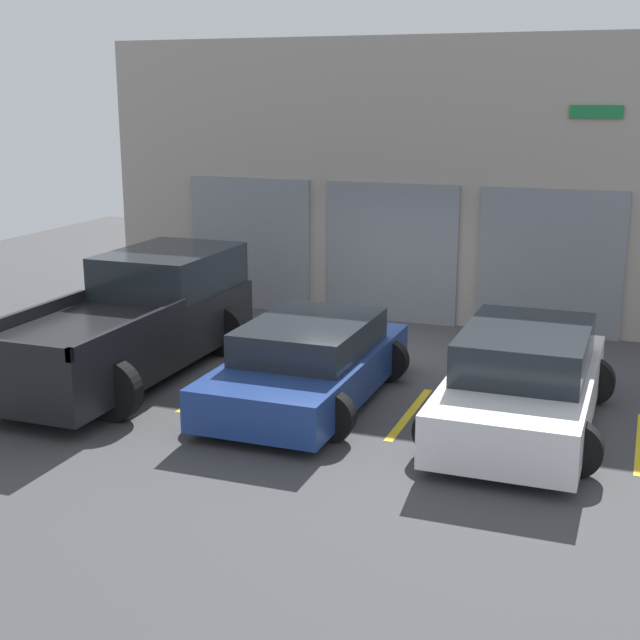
% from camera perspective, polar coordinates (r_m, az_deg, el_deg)
% --- Properties ---
extents(ground_plane, '(28.00, 28.00, 0.00)m').
position_cam_1_polar(ground_plane, '(14.85, 2.06, -2.75)').
color(ground_plane, '#3D3D3F').
extents(shophouse_building, '(12.42, 0.68, 5.39)m').
position_cam_1_polar(shophouse_building, '(17.43, 5.59, 8.62)').
color(shophouse_building, '#9E9389').
rests_on(shophouse_building, ground).
extents(pickup_truck, '(2.55, 5.34, 1.80)m').
position_cam_1_polar(pickup_truck, '(14.42, -11.73, -0.07)').
color(pickup_truck, black).
rests_on(pickup_truck, ground).
extents(sedan_white, '(2.27, 4.31, 1.36)m').
position_cam_1_polar(sedan_white, '(12.16, 12.88, -3.89)').
color(sedan_white, white).
rests_on(sedan_white, ground).
extents(sedan_side, '(2.29, 4.21, 1.19)m').
position_cam_1_polar(sedan_side, '(12.90, -0.74, -2.78)').
color(sedan_side, navy).
rests_on(sedan_side, ground).
extents(parking_stripe_far_left, '(0.12, 2.20, 0.01)m').
position_cam_1_polar(parking_stripe_far_left, '(15.25, -17.10, -2.92)').
color(parking_stripe_far_left, gold).
rests_on(parking_stripe_far_left, ground).
extents(parking_stripe_left, '(0.12, 2.20, 0.01)m').
position_cam_1_polar(parking_stripe_left, '(13.65, -6.79, -4.39)').
color(parking_stripe_left, gold).
rests_on(parking_stripe_left, ground).
extents(parking_stripe_centre, '(0.12, 2.20, 0.01)m').
position_cam_1_polar(parking_stripe_centre, '(12.61, 5.76, -5.97)').
color(parking_stripe_centre, gold).
rests_on(parking_stripe_centre, ground).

